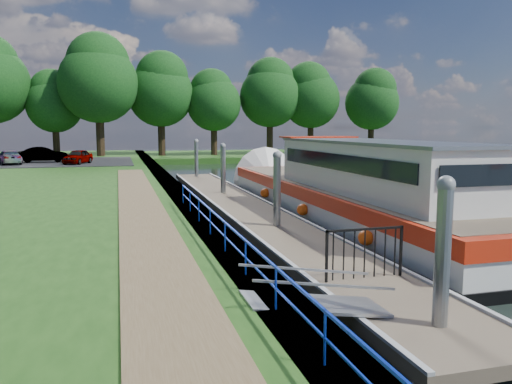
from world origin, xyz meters
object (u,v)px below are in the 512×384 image
object	(u,v)px
pontoon	(245,211)
car_b	(43,155)
barge	(338,192)
car_c	(9,157)
car_a	(78,157)

from	to	relation	value
pontoon	car_b	distance (m)	26.93
pontoon	barge	size ratio (longest dim) A/B	1.42
pontoon	car_c	size ratio (longest dim) A/B	7.99
car_b	car_c	xyz separation A→B (m)	(-2.34, -1.55, -0.10)
car_a	car_c	distance (m)	5.30
barge	car_b	size ratio (longest dim) A/B	5.44
pontoon	car_c	distance (m)	26.63
car_a	car_c	xyz separation A→B (m)	(-5.23, 0.86, -0.03)
car_c	barge	bearing A→B (deg)	105.06
car_b	car_c	bearing A→B (deg)	118.72
barge	car_a	xyz separation A→B (m)	(-11.89, 23.70, 0.32)
pontoon	barge	world-z (taller)	barge
barge	car_c	xyz separation A→B (m)	(-17.12, 24.56, 0.29)
car_b	car_a	bearing A→B (deg)	-134.56
car_b	car_c	size ratio (longest dim) A/B	1.04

